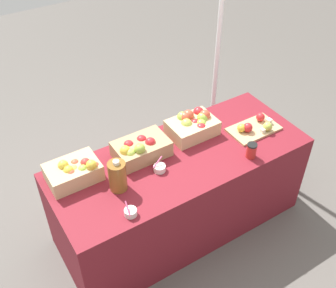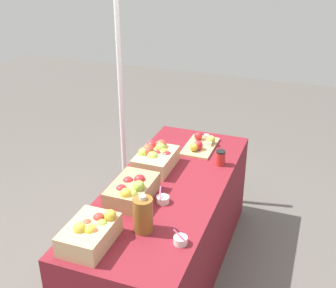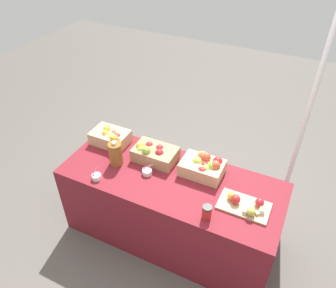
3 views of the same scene
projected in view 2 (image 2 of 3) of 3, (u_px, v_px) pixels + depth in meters
The scene contains 11 objects.
ground_plane at pixel (167, 269), 3.33m from camera, with size 10.00×10.00×0.00m, color #56514C.
table at pixel (167, 229), 3.17m from camera, with size 1.90×0.76×0.74m, color maroon.
apple_crate_left at pixel (91, 232), 2.42m from camera, with size 0.35×0.24×0.17m.
apple_crate_middle at pixel (132, 190), 2.82m from camera, with size 0.38×0.25×0.17m.
apple_crate_right at pixel (156, 157), 3.21m from camera, with size 0.36×0.25×0.17m.
cutting_board_front at pixel (201, 144), 3.52m from camera, with size 0.39×0.23×0.09m.
sample_bowl_near at pixel (181, 240), 2.43m from camera, with size 0.08×0.08×0.10m.
sample_bowl_mid at pixel (163, 199), 2.81m from camera, with size 0.09×0.08×0.10m.
cider_jug at pixel (143, 215), 2.51m from camera, with size 0.12×0.12×0.24m.
coffee_cup at pixel (220, 158), 3.25m from camera, with size 0.07×0.07×0.11m.
tent_pole at pixel (120, 84), 3.84m from camera, with size 0.04×0.04×2.21m, color white.
Camera 2 is at (-2.41, -0.89, 2.31)m, focal length 46.77 mm.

